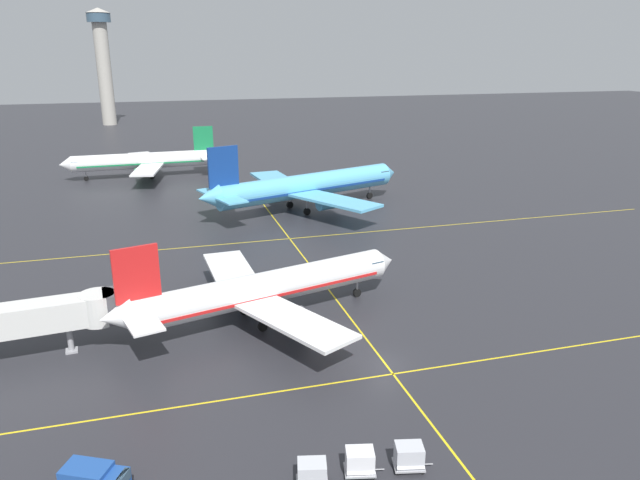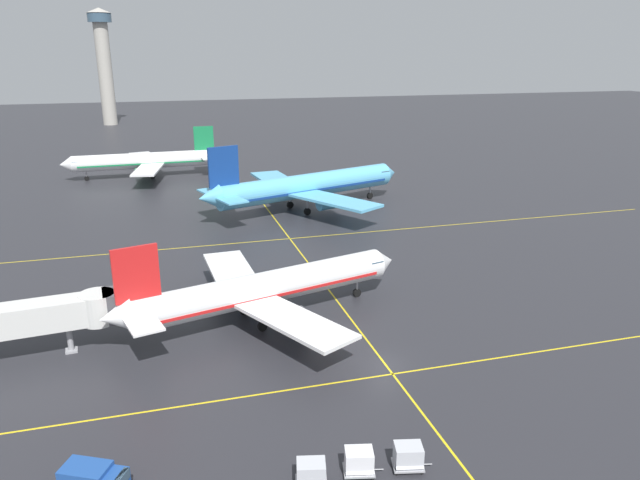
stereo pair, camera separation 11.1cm
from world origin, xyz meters
name	(u,v)px [view 1 (the left image)]	position (x,y,z in m)	size (l,w,h in m)	color
ground_plane	(385,363)	(0.00, 0.00, 0.00)	(600.00, 600.00, 0.00)	#28282D
airliner_front_gate	(263,289)	(-9.00, 12.10, 3.58)	(33.23, 28.31, 10.47)	white
airliner_second_row	(306,186)	(6.58, 54.57, 4.40)	(40.32, 34.49, 12.87)	#5BB7E5
airliner_third_row	(144,161)	(-21.09, 91.95, 3.72)	(34.99, 30.23, 10.90)	white
taxiway_markings	(328,289)	(0.00, 18.49, 0.00)	(128.03, 90.14, 0.01)	yellow
service_truck_red_van	(95,480)	(-24.31, -10.68, 1.18)	(4.49, 3.54, 2.10)	#1E4793
baggage_cart_row_leftmost	(312,474)	(-10.65, -13.74, 1.00)	(2.87, 2.08, 1.86)	#99999E
baggage_cart_row_second	(360,462)	(-7.22, -13.48, 1.00)	(2.87, 2.08, 1.86)	#99999E
baggage_cart_row_middle	(409,457)	(-3.80, -13.90, 1.00)	(2.87, 2.08, 1.86)	#99999E
jet_bridge	(18,320)	(-32.13, 9.82, 4.06)	(21.11, 4.94, 5.58)	silver
control_tower	(103,59)	(-33.96, 196.12, 23.99)	(8.82, 8.82, 41.71)	#ADA89E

